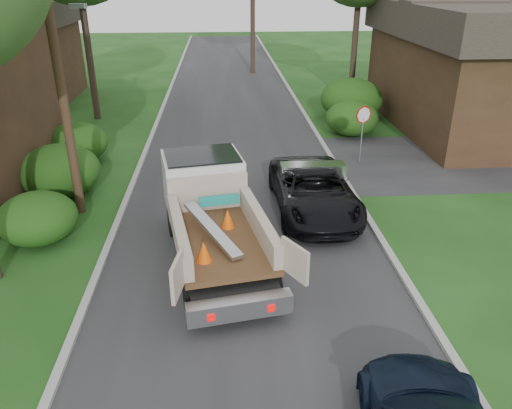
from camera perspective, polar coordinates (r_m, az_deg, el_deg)
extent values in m
plane|color=#184012|center=(13.07, -0.58, -9.64)|extent=(120.00, 120.00, 0.00)
cube|color=#28282B|center=(22.02, -2.19, 5.36)|extent=(8.00, 90.00, 0.02)
cube|color=#28282B|center=(24.57, 27.23, 4.66)|extent=(16.00, 7.00, 0.02)
cube|color=#9E9E99|center=(22.27, -12.84, 5.11)|extent=(0.20, 90.00, 0.12)
cube|color=#9E9E99|center=(22.50, 8.35, 5.69)|extent=(0.20, 90.00, 0.12)
cylinder|color=slate|center=(21.55, 11.93, 7.17)|extent=(0.06, 0.06, 2.00)
cylinder|color=#B20A0A|center=(21.24, 12.20, 9.99)|extent=(0.71, 0.32, 0.76)
cylinder|color=#382619|center=(16.63, -21.81, 14.96)|extent=(0.30, 0.30, 10.00)
cube|color=slate|center=(15.21, -19.71, 20.59)|extent=(0.45, 0.20, 0.12)
cube|color=#372516|center=(35.54, -26.10, 14.29)|extent=(7.00, 7.00, 4.50)
cube|color=#332B26|center=(35.23, -27.05, 18.95)|extent=(7.56, 7.56, 1.40)
cube|color=#372516|center=(28.70, 25.01, 12.43)|extent=(9.00, 12.00, 4.50)
cube|color=#332B26|center=(28.30, 26.18, 18.40)|extent=(9.72, 12.96, 1.60)
cube|color=#332B26|center=(28.25, 26.50, 19.99)|extent=(9.72, 1.80, 0.20)
ellipsoid|color=#173E0E|center=(16.24, -23.70, -1.44)|extent=(2.34, 2.34, 1.53)
ellipsoid|color=#173E0E|center=(19.32, -21.52, 3.62)|extent=(2.86, 2.86, 1.87)
ellipsoid|color=#173E0E|center=(22.60, -19.84, 6.65)|extent=(2.60, 2.60, 1.70)
ellipsoid|color=#173E0E|center=(25.44, 10.88, 9.66)|extent=(2.60, 2.60, 1.70)
ellipsoid|color=#173E0E|center=(28.37, 10.84, 11.78)|extent=(3.38, 3.38, 2.21)
cylinder|color=#2D2119|center=(28.70, -18.84, 18.00)|extent=(0.36, 0.36, 9.00)
cylinder|color=#2D2119|center=(31.93, 11.34, 18.94)|extent=(0.36, 0.36, 8.50)
cylinder|color=black|center=(15.55, -9.38, -1.89)|extent=(0.48, 0.99, 0.95)
cylinder|color=black|center=(15.79, -2.16, -1.10)|extent=(0.48, 0.99, 0.95)
cylinder|color=black|center=(12.12, -7.48, -10.26)|extent=(0.48, 0.99, 0.95)
cylinder|color=black|center=(12.43, 1.80, -9.03)|extent=(0.48, 0.99, 0.95)
cube|color=black|center=(13.90, -4.55, -4.23)|extent=(3.14, 6.38, 0.25)
cube|color=silver|center=(15.47, -6.10, 2.68)|extent=(2.61, 2.27, 1.63)
cube|color=black|center=(15.26, -6.19, 4.69)|extent=(2.43, 2.09, 0.58)
cube|color=#472D19|center=(13.07, -4.04, -4.25)|extent=(2.94, 4.14, 0.13)
cube|color=beige|center=(14.49, -5.48, 1.33)|extent=(2.30, 0.51, 1.05)
cube|color=beige|center=(12.78, -8.74, -3.34)|extent=(0.89, 3.57, 0.63)
cube|color=beige|center=(13.09, 0.44, -2.30)|extent=(0.89, 3.57, 0.63)
cube|color=silver|center=(11.46, -1.86, -11.72)|extent=(2.45, 0.79, 0.47)
cube|color=#B20505|center=(11.22, -5.14, -12.76)|extent=(0.17, 0.07, 0.17)
cube|color=#B20505|center=(11.45, 1.76, -11.77)|extent=(0.17, 0.07, 0.17)
cube|color=beige|center=(10.90, -8.95, -8.14)|extent=(0.25, 0.95, 0.84)
cube|color=beige|center=(11.35, 4.43, -6.42)|extent=(0.55, 0.86, 0.84)
cube|color=silver|center=(12.96, -5.09, -2.75)|extent=(1.56, 2.55, 0.48)
cone|color=#F2590A|center=(12.02, -5.98, -5.36)|extent=(0.44, 0.44, 0.53)
cone|color=#F2590A|center=(13.52, -3.26, -1.61)|extent=(0.44, 0.44, 0.53)
cube|color=#148C84|center=(14.35, -4.25, 0.49)|extent=(1.16, 0.30, 0.30)
imported|color=black|center=(16.89, 6.62, 1.65)|extent=(2.63, 5.56, 1.53)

